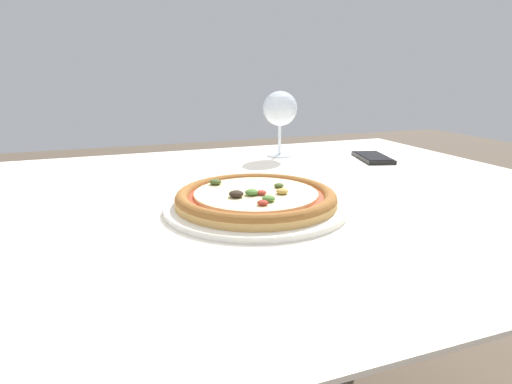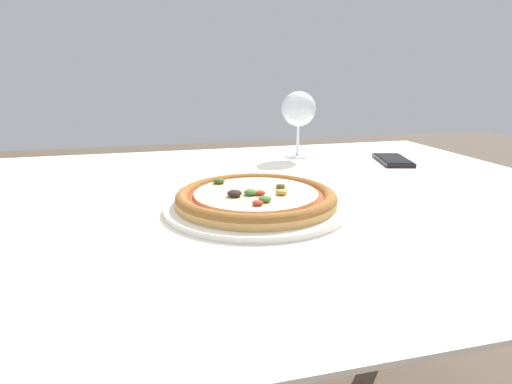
# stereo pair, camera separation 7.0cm
# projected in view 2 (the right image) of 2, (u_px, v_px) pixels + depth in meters

# --- Properties ---
(dining_table) EXTENTS (1.22, 0.99, 0.71)m
(dining_table) POSITION_uv_depth(u_px,v_px,m) (272.00, 235.00, 0.83)
(dining_table) COLOR #997047
(dining_table) RESTS_ON ground_plane
(pizza_plate) EXTENTS (0.30, 0.30, 0.04)m
(pizza_plate) POSITION_uv_depth(u_px,v_px,m) (256.00, 200.00, 0.71)
(pizza_plate) COLOR white
(pizza_plate) RESTS_ON dining_table
(wine_glass_far_left) EXTENTS (0.09, 0.09, 0.17)m
(wine_glass_far_left) POSITION_uv_depth(u_px,v_px,m) (299.00, 110.00, 1.12)
(wine_glass_far_left) COLOR silver
(wine_glass_far_left) RESTS_ON dining_table
(cell_phone) EXTENTS (0.11, 0.16, 0.01)m
(cell_phone) POSITION_uv_depth(u_px,v_px,m) (393.00, 160.00, 1.08)
(cell_phone) COLOR black
(cell_phone) RESTS_ON dining_table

